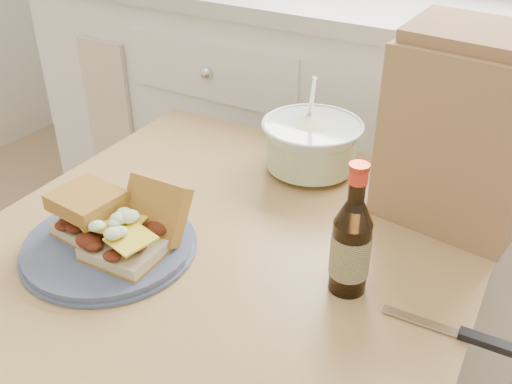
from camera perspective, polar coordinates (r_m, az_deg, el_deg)
The scene contains 9 objects.
cabinet_run at distance 1.75m, azimuth 15.13°, elevation 2.90°, with size 2.50×0.64×0.94m.
dining_table at distance 1.06m, azimuth -2.63°, elevation -9.05°, with size 0.87×0.87×0.69m.
plate at distance 0.99m, azimuth -14.45°, elevation -5.16°, with size 0.28×0.28×0.02m, color #465271.
sandwich_left at distance 0.99m, azimuth -16.38°, elevation -1.96°, with size 0.11×0.10×0.08m.
sandwich_right at distance 0.94m, azimuth -11.93°, elevation -3.69°, with size 0.12×0.17×0.10m.
coleslaw_bowl at distance 1.18m, azimuth 5.54°, elevation 4.47°, with size 0.21×0.21×0.21m.
beer_bottle at distance 0.85m, azimuth 9.48°, elevation -5.23°, with size 0.06×0.06×0.22m.
knife at distance 0.86m, azimuth 20.47°, elevation -13.34°, with size 0.18×0.03×0.01m.
paper_bag at distance 1.03m, azimuth 19.86°, elevation 5.08°, with size 0.24×0.16×0.32m, color #967748.
Camera 1 is at (0.39, 0.20, 1.28)m, focal length 40.00 mm.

